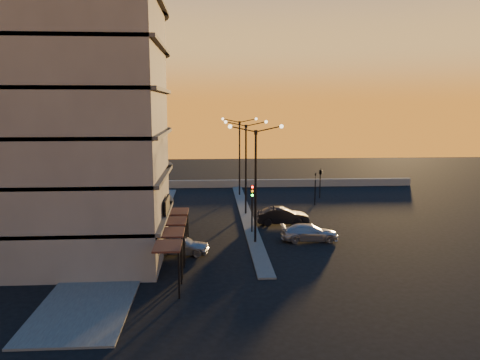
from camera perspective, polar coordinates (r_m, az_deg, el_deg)
name	(u,v)px	position (r m, az deg, el deg)	size (l,w,h in m)	color
ground	(255,243)	(37.98, 1.87, -7.69)	(120.00, 120.00, 0.00)	black
sidewalk_west	(131,231)	(42.22, -13.09, -6.12)	(5.00, 40.00, 0.12)	#474745
median	(246,214)	(47.59, 0.71, -4.15)	(1.20, 36.00, 0.12)	#474745
parapet	(251,183)	(63.30, 1.41, -0.41)	(44.00, 0.50, 1.00)	slate
building	(69,93)	(37.70, -20.08, 9.98)	(14.35, 17.08, 25.00)	#6B645E
streetlamp_near	(256,174)	(36.75, 1.91, 0.68)	(4.32, 0.32, 9.51)	black
streetlamp_mid	(246,160)	(46.63, 0.72, 2.48)	(4.32, 0.32, 9.51)	black
streetlamp_far	(240,150)	(56.55, -0.06, 3.65)	(4.32, 0.32, 9.51)	black
traffic_light_main	(252,201)	(40.04, 1.49, -2.55)	(0.28, 0.44, 4.25)	black
signal_east_a	(315,188)	(52.28, 9.15, -0.97)	(0.13, 0.16, 3.60)	black
signal_east_b	(320,172)	(56.29, 9.77, 0.94)	(0.42, 1.99, 3.60)	black
car_hatchback	(180,245)	(35.33, -7.33, -7.82)	(1.74, 4.32, 1.47)	#9EA1A5
car_sedan	(282,216)	(43.73, 5.19, -4.39)	(1.68, 4.80, 1.58)	black
car_wagon	(310,233)	(38.85, 8.48, -6.36)	(1.90, 4.68, 1.36)	#9E9EA5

